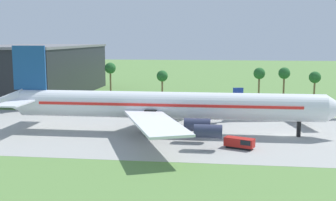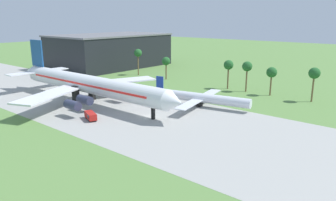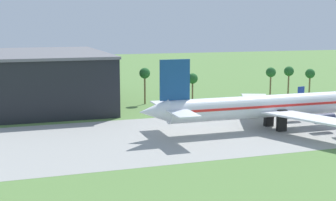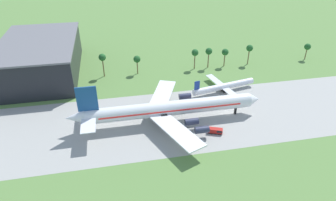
% 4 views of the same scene
% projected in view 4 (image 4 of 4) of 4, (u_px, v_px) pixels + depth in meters
% --- Properties ---
extents(ground_plane, '(600.00, 600.00, 0.00)m').
position_uv_depth(ground_plane, '(228.00, 113.00, 122.88)').
color(ground_plane, '#5B8442').
extents(taxiway_strip, '(320.00, 44.00, 0.02)m').
position_uv_depth(taxiway_strip, '(228.00, 113.00, 122.88)').
color(taxiway_strip, '#9E9E99').
rests_on(taxiway_strip, ground_plane).
extents(jet_airliner, '(75.76, 51.96, 18.42)m').
position_uv_depth(jet_airliner, '(168.00, 109.00, 114.71)').
color(jet_airliner, white).
rests_on(jet_airliner, ground_plane).
extents(regional_aircraft, '(31.10, 28.16, 8.06)m').
position_uv_depth(regional_aircraft, '(224.00, 87.00, 137.44)').
color(regional_aircraft, silver).
rests_on(regional_aircraft, ground_plane).
extents(baggage_tug, '(5.76, 3.88, 1.99)m').
position_uv_depth(baggage_tug, '(216.00, 131.00, 110.61)').
color(baggage_tug, black).
rests_on(baggage_tug, ground_plane).
extents(terminal_building, '(36.72, 61.20, 17.50)m').
position_uv_depth(terminal_building, '(40.00, 58.00, 151.39)').
color(terminal_building, black).
rests_on(terminal_building, ground_plane).
extents(palm_tree_row, '(117.15, 3.60, 12.17)m').
position_uv_depth(palm_tree_row, '(206.00, 53.00, 157.70)').
color(palm_tree_row, brown).
rests_on(palm_tree_row, ground_plane).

